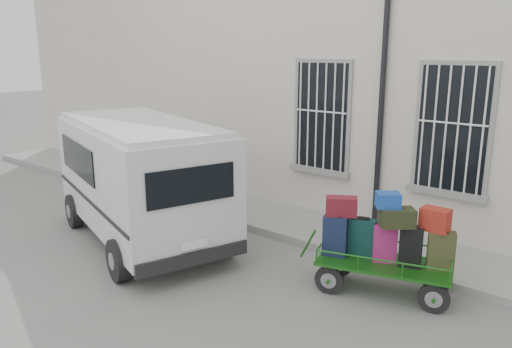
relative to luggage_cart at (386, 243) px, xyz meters
name	(u,v)px	position (x,y,z in m)	size (l,w,h in m)	color
ground	(244,267)	(-2.23, -0.66, -0.80)	(80.00, 80.00, 0.00)	slate
building	(394,76)	(-2.23, 4.84, 2.20)	(24.00, 5.15, 6.00)	beige
sidewalk	(315,229)	(-2.23, 1.54, -0.73)	(24.00, 1.70, 0.15)	gray
luggage_cart	(386,243)	(0.00, 0.00, 0.00)	(2.33, 1.41, 1.60)	black
van	(140,173)	(-4.58, -0.94, 0.54)	(4.98, 3.26, 2.33)	silver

